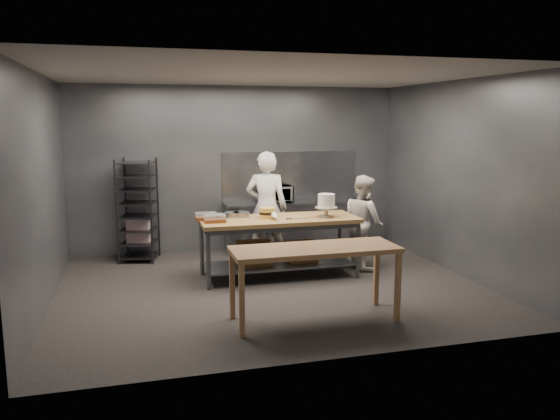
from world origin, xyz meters
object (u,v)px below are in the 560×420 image
(chef_behind, at_px, (266,208))
(frosted_cake_stand, at_px, (326,202))
(speed_rack, at_px, (138,211))
(layer_cake, at_px, (268,213))
(work_table, at_px, (277,240))
(near_counter, at_px, (315,254))
(chef_right, at_px, (364,222))
(microwave, at_px, (277,194))

(chef_behind, xyz_separation_m, frosted_cake_stand, (0.72, -0.92, 0.20))
(frosted_cake_stand, bearing_deg, chef_behind, 127.82)
(speed_rack, distance_m, layer_cake, 2.46)
(layer_cake, bearing_deg, work_table, -6.70)
(speed_rack, bearing_deg, near_counter, -60.14)
(near_counter, bearing_deg, chef_right, 53.21)
(chef_behind, bearing_deg, frosted_cake_stand, 148.87)
(near_counter, distance_m, chef_right, 2.55)
(work_table, height_order, frosted_cake_stand, frosted_cake_stand)
(frosted_cake_stand, bearing_deg, speed_rack, 148.29)
(near_counter, bearing_deg, work_table, 88.83)
(work_table, distance_m, microwave, 1.79)
(chef_right, distance_m, microwave, 1.88)
(speed_rack, xyz_separation_m, layer_cake, (1.89, -1.57, 0.14))
(chef_right, bearing_deg, frosted_cake_stand, 104.77)
(chef_right, xyz_separation_m, frosted_cake_stand, (-0.75, -0.28, 0.39))
(near_counter, xyz_separation_m, layer_cake, (-0.11, 1.91, 0.19))
(chef_right, bearing_deg, near_counter, 137.65)
(near_counter, distance_m, frosted_cake_stand, 1.96)
(chef_behind, xyz_separation_m, chef_right, (1.46, -0.65, -0.18))
(microwave, xyz_separation_m, layer_cake, (-0.58, -1.65, -0.05))
(speed_rack, height_order, frosted_cake_stand, speed_rack)
(chef_behind, distance_m, layer_cake, 0.80)
(work_table, bearing_deg, speed_rack, 142.08)
(frosted_cake_stand, xyz_separation_m, layer_cake, (-0.89, 0.15, -0.15))
(microwave, bearing_deg, near_counter, -97.53)
(microwave, bearing_deg, layer_cake, -109.35)
(chef_right, relative_size, layer_cake, 6.16)
(work_table, xyz_separation_m, speed_rack, (-2.04, 1.59, 0.28))
(chef_behind, height_order, frosted_cake_stand, chef_behind)
(microwave, distance_m, layer_cake, 1.75)
(work_table, height_order, chef_right, chef_right)
(microwave, relative_size, layer_cake, 2.20)
(near_counter, distance_m, layer_cake, 1.93)
(frosted_cake_stand, bearing_deg, microwave, 99.77)
(chef_behind, bearing_deg, layer_cake, 98.55)
(work_table, xyz_separation_m, microwave, (0.43, 1.67, 0.48))
(chef_right, bearing_deg, work_table, 90.08)
(layer_cake, bearing_deg, microwave, 70.65)
(near_counter, height_order, frosted_cake_stand, frosted_cake_stand)
(chef_behind, relative_size, layer_cake, 7.66)
(speed_rack, bearing_deg, chef_behind, -21.05)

